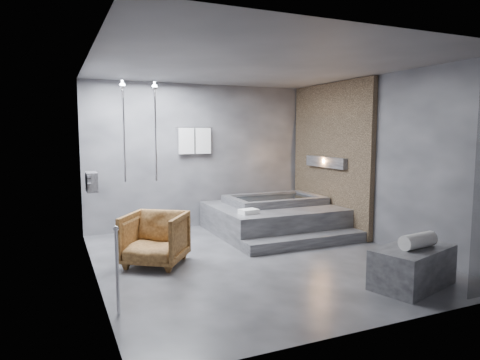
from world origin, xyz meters
name	(u,v)px	position (x,y,z in m)	size (l,w,h in m)	color
room	(273,141)	(0.40, 0.24, 1.73)	(5.00, 5.04, 2.82)	#2F2F32
tub_deck	(272,218)	(1.05, 1.45, 0.25)	(2.20, 2.00, 0.50)	#353537
tub_step	(306,241)	(1.05, 0.27, 0.09)	(2.20, 0.36, 0.18)	#353537
concrete_bench	(413,267)	(1.24, -1.80, 0.24)	(1.07, 0.59, 0.48)	#323234
driftwood_chair	(155,239)	(-1.42, 0.33, 0.37)	(0.80, 0.82, 0.74)	#4A2C12
rolled_towel	(418,241)	(1.26, -1.84, 0.57)	(0.18, 0.18, 0.51)	silver
deck_towel	(249,212)	(0.28, 0.87, 0.54)	(0.30, 0.22, 0.08)	white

